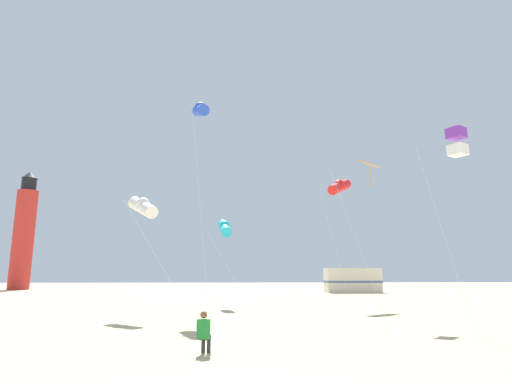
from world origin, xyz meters
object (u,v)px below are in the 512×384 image
at_px(kite_tube_white, 143,206).
at_px(kite_tube_blue, 200,110).
at_px(kite_flyer_standing, 204,331).
at_px(lighthouse_distant, 24,233).
at_px(kite_diamond_orange, 369,169).
at_px(rv_van_cream, 353,281).
at_px(kite_tube_cyan, 225,227).
at_px(kite_box_violet, 457,142).
at_px(kite_tube_scarlet, 339,187).

relative_size(kite_tube_white, kite_tube_blue, 0.50).
distance_m(kite_flyer_standing, lighthouse_distant, 57.52).
distance_m(kite_flyer_standing, kite_diamond_orange, 13.01).
relative_size(kite_diamond_orange, rv_van_cream, 1.21).
bearing_deg(lighthouse_distant, kite_flyer_standing, -59.64).
height_order(kite_flyer_standing, kite_tube_cyan, kite_tube_cyan).
height_order(kite_box_violet, kite_diamond_orange, kite_box_violet).
height_order(lighthouse_distant, rv_van_cream, lighthouse_distant).
relative_size(lighthouse_distant, rv_van_cream, 2.59).
bearing_deg(kite_box_violet, rv_van_cream, 81.27).
bearing_deg(kite_tube_white, kite_diamond_orange, -11.98).
bearing_deg(kite_tube_white, rv_van_cream, 54.62).
relative_size(kite_tube_cyan, kite_tube_blue, 0.47).
bearing_deg(kite_tube_cyan, rv_van_cream, 53.95).
distance_m(kite_flyer_standing, kite_tube_scarlet, 20.02).
height_order(kite_diamond_orange, kite_tube_blue, kite_tube_blue).
xyz_separation_m(kite_tube_scarlet, rv_van_cream, (6.62, 20.87, -6.86)).
relative_size(kite_box_violet, kite_tube_scarlet, 0.89).
distance_m(kite_diamond_orange, rv_van_cream, 30.80).
bearing_deg(rv_van_cream, kite_diamond_orange, -105.33).
bearing_deg(kite_tube_cyan, kite_box_violet, -55.25).
bearing_deg(kite_tube_scarlet, kite_tube_white, -154.40).
relative_size(kite_diamond_orange, kite_tube_blue, 0.61).
height_order(kite_tube_blue, rv_van_cream, kite_tube_blue).
xyz_separation_m(kite_diamond_orange, kite_tube_white, (-11.74, 2.49, -1.61)).
relative_size(kite_flyer_standing, lighthouse_distant, 0.07).
relative_size(kite_tube_cyan, rv_van_cream, 0.93).
xyz_separation_m(kite_tube_cyan, kite_tube_blue, (-1.54, -4.48, 6.87)).
height_order(kite_diamond_orange, kite_tube_white, kite_diamond_orange).
distance_m(kite_tube_cyan, kite_tube_white, 7.90).
xyz_separation_m(lighthouse_distant, rv_van_cream, (43.79, -11.83, -6.45)).
bearing_deg(kite_tube_blue, kite_tube_white, -142.79).
bearing_deg(kite_box_violet, kite_diamond_orange, 114.40).
xyz_separation_m(kite_tube_cyan, kite_tube_white, (-4.33, -6.60, 0.40)).
relative_size(kite_box_violet, rv_van_cream, 1.23).
bearing_deg(kite_diamond_orange, kite_flyer_standing, -133.34).
distance_m(kite_tube_cyan, kite_diamond_orange, 11.90).
bearing_deg(rv_van_cream, lighthouse_distant, 163.55).
distance_m(kite_tube_cyan, lighthouse_distant, 43.35).
xyz_separation_m(kite_tube_cyan, rv_van_cream, (14.72, 20.23, -3.97)).
bearing_deg(kite_tube_blue, kite_box_violet, -39.89).
height_order(kite_tube_scarlet, lighthouse_distant, lighthouse_distant).
bearing_deg(kite_diamond_orange, lighthouse_distant, 131.55).
bearing_deg(kite_box_violet, kite_tube_white, 152.79).
distance_m(kite_tube_white, kite_tube_blue, 7.36).
xyz_separation_m(kite_tube_cyan, kite_tube_scarlet, (8.10, -0.64, 2.89)).
distance_m(kite_tube_blue, rv_van_cream, 31.50).
distance_m(kite_tube_cyan, rv_van_cream, 25.33).
bearing_deg(kite_flyer_standing, kite_tube_blue, -73.87).
distance_m(kite_box_violet, kite_tube_cyan, 16.81).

